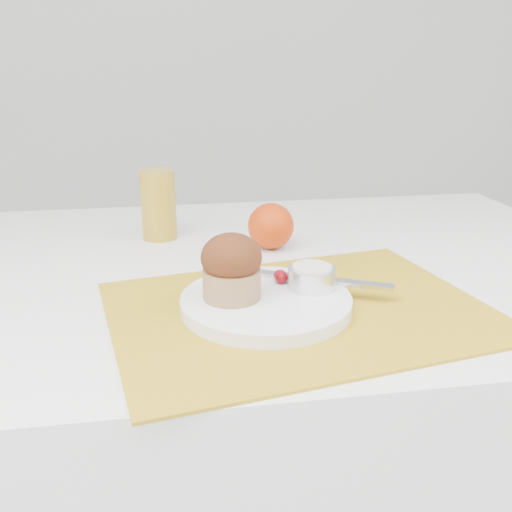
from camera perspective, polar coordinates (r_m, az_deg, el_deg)
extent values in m
cube|color=white|center=(1.12, 0.87, -18.96)|extent=(1.20, 0.80, 0.75)
cube|color=#BC941A|center=(0.75, 4.36, -5.40)|extent=(0.54, 0.43, 0.00)
cylinder|color=white|center=(0.75, 1.01, -4.68)|extent=(0.27, 0.27, 0.02)
cylinder|color=silver|center=(0.77, 5.59, -2.18)|extent=(0.08, 0.08, 0.03)
cylinder|color=silver|center=(0.76, 5.62, -1.20)|extent=(0.07, 0.07, 0.01)
ellipsoid|color=#5B0212|center=(0.79, 2.43, -1.96)|extent=(0.02, 0.02, 0.02)
ellipsoid|color=#540207|center=(0.78, 2.56, -2.17)|extent=(0.02, 0.02, 0.02)
cube|color=#B4B8BD|center=(0.79, 6.06, -2.32)|extent=(0.20, 0.11, 0.01)
sphere|color=#CA3707|center=(0.98, 1.49, 3.01)|extent=(0.08, 0.08, 0.08)
cylinder|color=gold|center=(1.05, -9.73, 5.09)|extent=(0.07, 0.07, 0.13)
cylinder|color=#A87E51|center=(0.73, -2.44, -2.74)|extent=(0.09, 0.09, 0.04)
ellipsoid|color=black|center=(0.72, -2.48, -0.12)|extent=(0.08, 0.08, 0.06)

